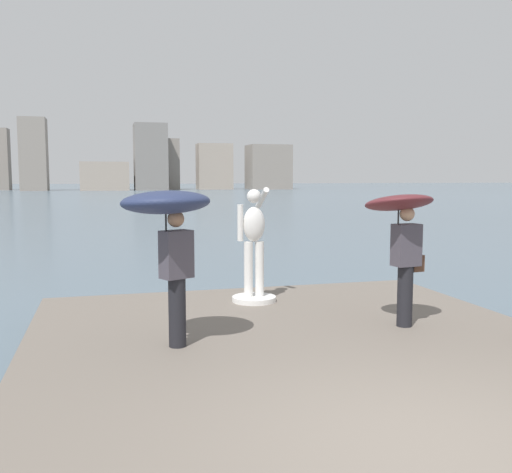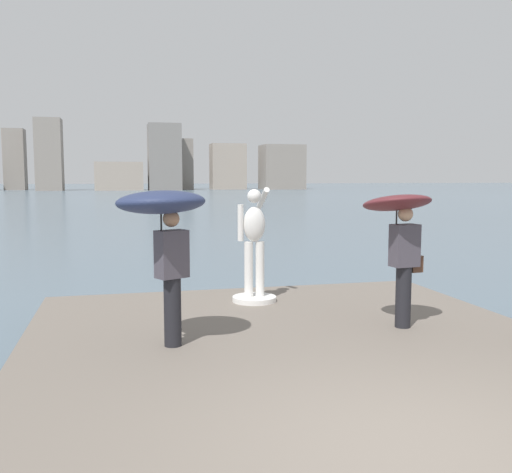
{
  "view_description": "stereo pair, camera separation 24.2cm",
  "coord_description": "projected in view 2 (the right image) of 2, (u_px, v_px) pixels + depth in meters",
  "views": [
    {
      "loc": [
        -2.45,
        -3.83,
        2.54
      ],
      "look_at": [
        0.0,
        5.33,
        1.55
      ],
      "focal_mm": 39.88,
      "sensor_mm": 36.0,
      "label": 1
    },
    {
      "loc": [
        -2.22,
        -3.89,
        2.54
      ],
      "look_at": [
        0.0,
        5.33,
        1.55
      ],
      "focal_mm": 39.88,
      "sensor_mm": 36.0,
      "label": 2
    }
  ],
  "objects": [
    {
      "name": "ground_plane",
      "position": [
        150.0,
        211.0,
        43.22
      ],
      "size": [
        400.0,
        400.0,
        0.0
      ],
      "primitive_type": "plane",
      "color": "slate"
    },
    {
      "name": "pier",
      "position": [
        329.0,
        388.0,
        6.32
      ],
      "size": [
        7.1,
        9.73,
        0.4
      ],
      "primitive_type": "cube",
      "color": "#70665B",
      "rests_on": "ground"
    },
    {
      "name": "statue_white_figure",
      "position": [
        254.0,
        253.0,
        9.77
      ],
      "size": [
        0.76,
        0.94,
        1.97
      ],
      "color": "white",
      "rests_on": "pier"
    },
    {
      "name": "onlooker_left",
      "position": [
        163.0,
        219.0,
        7.04
      ],
      "size": [
        1.48,
        1.49,
        2.01
      ],
      "color": "black",
      "rests_on": "pier"
    },
    {
      "name": "onlooker_right",
      "position": [
        400.0,
        226.0,
        8.0
      ],
      "size": [
        1.07,
        1.09,
        1.96
      ],
      "color": "black",
      "rests_on": "pier"
    },
    {
      "name": "distant_skyline",
      "position": [
        160.0,
        165.0,
        118.14
      ],
      "size": [
        68.88,
        13.05,
        13.99
      ],
      "color": "gray",
      "rests_on": "ground"
    }
  ]
}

